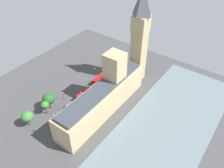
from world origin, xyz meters
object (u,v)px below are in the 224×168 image
(car_white_trailing, at_px, (66,108))
(pedestrian_near_tower, at_px, (112,83))
(parliament_building, at_px, (105,95))
(pedestrian_opposite_hall, at_px, (101,94))
(car_dark_green_kerbside, at_px, (57,116))
(street_lamp_slot_10, at_px, (95,71))
(plane_tree_corner, at_px, (27,117))
(plane_tree_far_end, at_px, (49,99))
(clock_tower, at_px, (140,34))
(pedestrian_leading, at_px, (69,121))
(double_decker_bus_by_river_gate, at_px, (84,95))
(double_decker_bus_midblock, at_px, (99,79))
(plane_tree_under_trees, at_px, (45,105))
(street_lamp_slot_11, at_px, (63,95))

(car_white_trailing, bearing_deg, pedestrian_near_tower, 78.46)
(parliament_building, height_order, pedestrian_opposite_hall, parliament_building)
(car_dark_green_kerbside, distance_m, street_lamp_slot_10, 41.86)
(pedestrian_near_tower, bearing_deg, plane_tree_corner, -84.51)
(parliament_building, height_order, plane_tree_far_end, parliament_building)
(car_dark_green_kerbside, distance_m, plane_tree_far_end, 10.78)
(car_dark_green_kerbside, bearing_deg, pedestrian_opposite_hall, -105.22)
(clock_tower, relative_size, pedestrian_leading, 39.87)
(plane_tree_far_end, bearing_deg, car_white_trailing, -150.71)
(plane_tree_far_end, bearing_deg, pedestrian_near_tower, -112.51)
(double_decker_bus_by_river_gate, height_order, street_lamp_slot_10, street_lamp_slot_10)
(double_decker_bus_by_river_gate, bearing_deg, parliament_building, 3.26)
(double_decker_bus_by_river_gate, distance_m, pedestrian_near_tower, 21.91)
(pedestrian_opposite_hall, relative_size, plane_tree_corner, 0.18)
(clock_tower, xyz_separation_m, pedestrian_leading, (8.84, 55.42, -31.10))
(pedestrian_leading, height_order, plane_tree_corner, plane_tree_corner)
(parliament_building, xyz_separation_m, double_decker_bus_midblock, (17.35, -16.33, -6.90))
(double_decker_bus_midblock, relative_size, car_dark_green_kerbside, 2.48)
(parliament_building, height_order, double_decker_bus_by_river_gate, parliament_building)
(plane_tree_under_trees, relative_size, plane_tree_corner, 0.95)
(parliament_building, bearing_deg, pedestrian_near_tower, -65.11)
(double_decker_bus_midblock, xyz_separation_m, double_decker_bus_by_river_gate, (-1.84, 17.08, 0.00))
(plane_tree_under_trees, height_order, street_lamp_slot_11, plane_tree_under_trees)
(clock_tower, distance_m, plane_tree_corner, 77.55)
(pedestrian_leading, relative_size, street_lamp_slot_11, 0.27)
(pedestrian_near_tower, distance_m, plane_tree_under_trees, 45.49)
(double_decker_bus_by_river_gate, height_order, plane_tree_far_end, plane_tree_far_end)
(pedestrian_leading, bearing_deg, street_lamp_slot_10, 100.54)
(pedestrian_near_tower, height_order, street_lamp_slot_10, street_lamp_slot_10)
(clock_tower, xyz_separation_m, plane_tree_far_end, (25.00, 53.76, -24.61))
(pedestrian_leading, height_order, pedestrian_near_tower, pedestrian_near_tower)
(car_dark_green_kerbside, height_order, street_lamp_slot_11, street_lamp_slot_11)
(pedestrian_opposite_hall, xyz_separation_m, street_lamp_slot_11, (15.16, 16.65, 3.34))
(pedestrian_opposite_hall, height_order, plane_tree_far_end, plane_tree_far_end)
(double_decker_bus_by_river_gate, xyz_separation_m, street_lamp_slot_11, (8.65, 8.12, 1.43))
(pedestrian_opposite_hall, height_order, street_lamp_slot_11, street_lamp_slot_11)
(clock_tower, distance_m, double_decker_bus_by_river_gate, 48.85)
(pedestrian_opposite_hall, height_order, plane_tree_corner, plane_tree_corner)
(plane_tree_under_trees, relative_size, plane_tree_far_end, 0.83)
(double_decker_bus_by_river_gate, height_order, plane_tree_under_trees, plane_tree_under_trees)
(street_lamp_slot_11, bearing_deg, pedestrian_near_tower, -116.98)
(parliament_building, xyz_separation_m, car_white_trailing, (17.61, 14.04, -8.64))
(parliament_building, relative_size, pedestrian_leading, 41.15)
(clock_tower, height_order, double_decker_bus_by_river_gate, clock_tower)
(clock_tower, bearing_deg, street_lamp_slot_11, 61.72)
(clock_tower, xyz_separation_m, double_decker_bus_by_river_gate, (15.17, 36.14, -29.16))
(street_lamp_slot_11, bearing_deg, pedestrian_leading, 143.29)
(clock_tower, relative_size, car_dark_green_kerbside, 14.36)
(double_decker_bus_by_river_gate, height_order, car_dark_green_kerbside, double_decker_bus_by_river_gate)
(car_white_trailing, bearing_deg, plane_tree_corner, -108.25)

